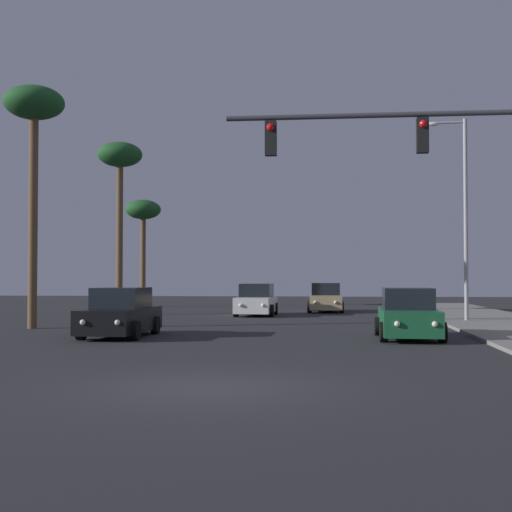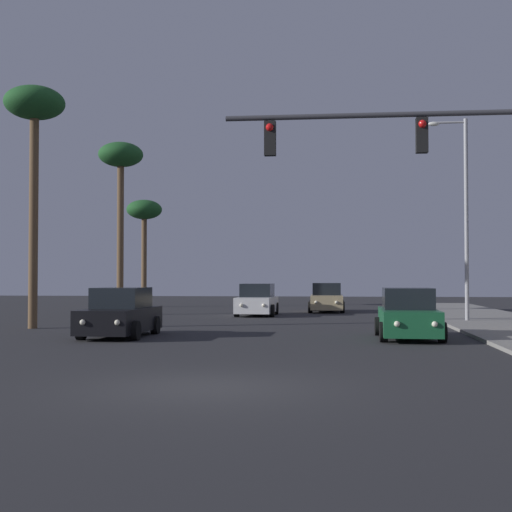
{
  "view_description": "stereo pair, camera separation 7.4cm",
  "coord_description": "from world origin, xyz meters",
  "px_view_note": "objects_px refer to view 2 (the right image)",
  "views": [
    {
      "loc": [
        2.28,
        -13.16,
        2.07
      ],
      "look_at": [
        -0.31,
        11.48,
        2.77
      ],
      "focal_mm": 50.0,
      "sensor_mm": 36.0,
      "label": 1
    },
    {
      "loc": [
        2.36,
        -13.15,
        2.07
      ],
      "look_at": [
        -0.31,
        11.48,
        2.77
      ],
      "focal_mm": 50.0,
      "sensor_mm": 36.0,
      "label": 2
    }
  ],
  "objects_px": {
    "car_green": "(408,316)",
    "street_lamp": "(463,208)",
    "car_black": "(120,314)",
    "traffic_light_mast": "(440,171)",
    "palm_tree_mid": "(121,165)",
    "palm_tree_far": "(144,214)",
    "car_white": "(257,301)",
    "palm_tree_near": "(34,118)",
    "car_tan": "(327,299)"
  },
  "relations": [
    {
      "from": "car_green",
      "to": "street_lamp",
      "type": "relative_size",
      "value": 0.48
    },
    {
      "from": "street_lamp",
      "to": "car_green",
      "type": "bearing_deg",
      "value": -111.39
    },
    {
      "from": "car_black",
      "to": "traffic_light_mast",
      "type": "distance_m",
      "value": 11.96
    },
    {
      "from": "palm_tree_mid",
      "to": "palm_tree_far",
      "type": "distance_m",
      "value": 10.26
    },
    {
      "from": "car_white",
      "to": "palm_tree_near",
      "type": "bearing_deg",
      "value": 54.23
    },
    {
      "from": "car_tan",
      "to": "palm_tree_near",
      "type": "xyz_separation_m",
      "value": [
        -11.47,
        -14.48,
        7.65
      ]
    },
    {
      "from": "palm_tree_mid",
      "to": "car_green",
      "type": "bearing_deg",
      "value": -43.54
    },
    {
      "from": "car_green",
      "to": "street_lamp",
      "type": "xyz_separation_m",
      "value": [
        3.32,
        8.46,
        4.36
      ]
    },
    {
      "from": "palm_tree_mid",
      "to": "car_tan",
      "type": "bearing_deg",
      "value": 22.21
    },
    {
      "from": "traffic_light_mast",
      "to": "palm_tree_mid",
      "type": "bearing_deg",
      "value": 126.95
    },
    {
      "from": "car_tan",
      "to": "car_black",
      "type": "relative_size",
      "value": 1.0
    },
    {
      "from": "car_black",
      "to": "palm_tree_far",
      "type": "relative_size",
      "value": 0.6
    },
    {
      "from": "car_green",
      "to": "traffic_light_mast",
      "type": "relative_size",
      "value": 0.55
    },
    {
      "from": "car_black",
      "to": "street_lamp",
      "type": "xyz_separation_m",
      "value": [
        13.03,
        8.73,
        4.36
      ]
    },
    {
      "from": "traffic_light_mast",
      "to": "car_black",
      "type": "bearing_deg",
      "value": 151.97
    },
    {
      "from": "car_black",
      "to": "car_green",
      "type": "bearing_deg",
      "value": -176.5
    },
    {
      "from": "palm_tree_near",
      "to": "palm_tree_far",
      "type": "height_order",
      "value": "palm_tree_near"
    },
    {
      "from": "car_black",
      "to": "street_lamp",
      "type": "bearing_deg",
      "value": -144.24
    },
    {
      "from": "car_tan",
      "to": "street_lamp",
      "type": "relative_size",
      "value": 0.48
    },
    {
      "from": "car_green",
      "to": "palm_tree_far",
      "type": "relative_size",
      "value": 0.6
    },
    {
      "from": "palm_tree_mid",
      "to": "palm_tree_far",
      "type": "xyz_separation_m",
      "value": [
        -1.39,
        10.0,
        -1.8
      ]
    },
    {
      "from": "street_lamp",
      "to": "palm_tree_far",
      "type": "xyz_separation_m",
      "value": [
        -18.54,
        14.68,
        1.15
      ]
    },
    {
      "from": "car_tan",
      "to": "palm_tree_mid",
      "type": "distance_m",
      "value": 13.93
    },
    {
      "from": "car_black",
      "to": "palm_tree_near",
      "type": "xyz_separation_m",
      "value": [
        -4.61,
        3.41,
        7.65
      ]
    },
    {
      "from": "car_white",
      "to": "palm_tree_mid",
      "type": "xyz_separation_m",
      "value": [
        -7.37,
        -0.17,
        7.31
      ]
    },
    {
      "from": "car_black",
      "to": "traffic_light_mast",
      "type": "xyz_separation_m",
      "value": [
        9.95,
        -5.3,
        4.0
      ]
    },
    {
      "from": "car_green",
      "to": "car_tan",
      "type": "bearing_deg",
      "value": -79.56
    },
    {
      "from": "traffic_light_mast",
      "to": "palm_tree_near",
      "type": "relative_size",
      "value": 0.82
    },
    {
      "from": "car_tan",
      "to": "car_green",
      "type": "xyz_separation_m",
      "value": [
        2.85,
        -17.62,
        0.0
      ]
    },
    {
      "from": "car_white",
      "to": "palm_tree_far",
      "type": "height_order",
      "value": "palm_tree_far"
    },
    {
      "from": "car_black",
      "to": "palm_tree_mid",
      "type": "xyz_separation_m",
      "value": [
        -4.12,
        13.41,
        7.31
      ]
    },
    {
      "from": "car_white",
      "to": "traffic_light_mast",
      "type": "distance_m",
      "value": 20.43
    },
    {
      "from": "car_tan",
      "to": "palm_tree_far",
      "type": "relative_size",
      "value": 0.59
    },
    {
      "from": "car_green",
      "to": "palm_tree_far",
      "type": "xyz_separation_m",
      "value": [
        -15.22,
        23.14,
        5.51
      ]
    },
    {
      "from": "traffic_light_mast",
      "to": "palm_tree_mid",
      "type": "relative_size",
      "value": 0.85
    },
    {
      "from": "palm_tree_mid",
      "to": "palm_tree_near",
      "type": "xyz_separation_m",
      "value": [
        -0.5,
        -10.0,
        0.34
      ]
    },
    {
      "from": "car_white",
      "to": "palm_tree_mid",
      "type": "relative_size",
      "value": 0.47
    },
    {
      "from": "car_green",
      "to": "car_white",
      "type": "height_order",
      "value": "same"
    },
    {
      "from": "car_tan",
      "to": "car_green",
      "type": "bearing_deg",
      "value": 98.42
    },
    {
      "from": "car_white",
      "to": "traffic_light_mast",
      "type": "relative_size",
      "value": 0.55
    },
    {
      "from": "palm_tree_mid",
      "to": "traffic_light_mast",
      "type": "bearing_deg",
      "value": -53.05
    },
    {
      "from": "street_lamp",
      "to": "palm_tree_near",
      "type": "xyz_separation_m",
      "value": [
        -17.64,
        -5.32,
        3.29
      ]
    },
    {
      "from": "car_black",
      "to": "traffic_light_mast",
      "type": "relative_size",
      "value": 0.55
    },
    {
      "from": "car_tan",
      "to": "car_green",
      "type": "relative_size",
      "value": 1.0
    },
    {
      "from": "car_green",
      "to": "palm_tree_mid",
      "type": "relative_size",
      "value": 0.47
    },
    {
      "from": "car_tan",
      "to": "traffic_light_mast",
      "type": "xyz_separation_m",
      "value": [
        3.09,
        -23.19,
        4.0
      ]
    },
    {
      "from": "car_white",
      "to": "car_tan",
      "type": "bearing_deg",
      "value": -127.95
    },
    {
      "from": "car_white",
      "to": "street_lamp",
      "type": "bearing_deg",
      "value": 155.57
    },
    {
      "from": "car_tan",
      "to": "car_black",
      "type": "distance_m",
      "value": 19.16
    },
    {
      "from": "street_lamp",
      "to": "palm_tree_mid",
      "type": "bearing_deg",
      "value": 164.74
    }
  ]
}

